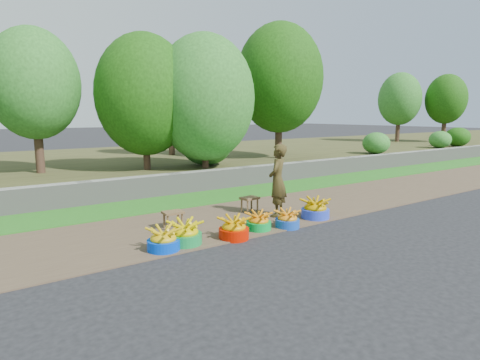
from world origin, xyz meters
TOP-DOWN VIEW (x-y plane):
  - ground_plane at (0.00, 0.00)m, footprint 120.00×120.00m
  - dirt_shoulder at (0.00, 1.25)m, footprint 80.00×2.50m
  - grass_verge at (0.00, 3.25)m, footprint 80.00×1.50m
  - retaining_wall at (0.00, 4.10)m, footprint 80.00×0.35m
  - earth_bank at (0.00, 9.00)m, footprint 80.00×10.00m
  - vegetation at (0.15, 6.60)m, footprint 37.76×8.45m
  - basin_a at (-2.04, 0.28)m, footprint 0.49×0.49m
  - basin_b at (-1.64, 0.35)m, footprint 0.53×0.53m
  - basin_c at (-0.83, 0.17)m, footprint 0.50×0.50m
  - basin_d at (-0.20, 0.32)m, footprint 0.45×0.45m
  - basin_e at (0.34, 0.16)m, footprint 0.44×0.44m
  - basin_f at (1.21, 0.32)m, footprint 0.55×0.55m
  - stool_left at (-1.41, 1.25)m, footprint 0.37×0.29m
  - stool_right at (0.43, 1.45)m, footprint 0.38×0.31m
  - vendor_woman at (0.69, 0.86)m, footprint 0.63×0.58m

SIDE VIEW (x-z plane):
  - ground_plane at x=0.00m, z-range 0.00..0.00m
  - dirt_shoulder at x=0.00m, z-range 0.00..0.02m
  - grass_verge at x=0.00m, z-range 0.00..0.04m
  - basin_e at x=0.34m, z-range -0.02..0.31m
  - basin_d at x=-0.20m, z-range -0.02..0.32m
  - basin_a at x=-2.04m, z-range -0.02..0.35m
  - basin_c at x=-0.83m, z-range -0.02..0.35m
  - basin_b at x=-1.64m, z-range -0.02..0.38m
  - basin_f at x=1.21m, z-range -0.02..0.39m
  - earth_bank at x=0.00m, z-range 0.00..0.50m
  - stool_left at x=-1.41m, z-range 0.11..0.42m
  - stool_right at x=0.43m, z-range 0.11..0.43m
  - retaining_wall at x=0.00m, z-range 0.00..0.55m
  - vendor_woman at x=0.69m, z-range 0.02..1.46m
  - vegetation at x=0.15m, z-range 0.30..4.95m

